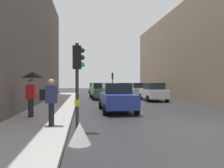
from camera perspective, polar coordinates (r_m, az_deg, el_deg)
ground_plane at (r=8.64m, az=24.36°, el=-11.58°), size 120.00×120.00×0.00m
sidewalk_kerb at (r=13.35m, az=-16.59°, el=-6.98°), size 2.81×40.00×0.16m
traffic_light_near_left at (r=7.45m, az=-9.63°, el=3.73°), size 0.44×0.26×3.22m
traffic_light_far_median at (r=28.76m, az=0.14°, el=1.26°), size 0.24×0.43×3.23m
car_white_compact at (r=20.26m, az=11.52°, el=-2.20°), size 2.13×4.26×1.76m
car_red_sedan at (r=33.86m, az=3.37°, el=-1.16°), size 2.18×4.28×1.76m
car_blue_van at (r=12.59m, az=1.36°, el=-3.76°), size 2.03×4.21×1.76m
car_silver_hatchback at (r=25.58m, az=7.39°, el=-1.66°), size 2.25×4.32×1.76m
car_green_estate at (r=22.11m, az=-3.41°, el=-1.98°), size 2.20×4.29×1.76m
car_yellow_taxi at (r=36.34m, az=-5.00°, el=-1.05°), size 2.19×4.29×1.76m
pedestrian_with_umbrella at (r=10.23m, az=-21.57°, el=0.66°), size 1.00×1.00×2.14m
pedestrian_with_grey_backpack at (r=7.98m, az=-17.06°, el=-4.12°), size 0.62×0.36×1.77m
warning_sign_triangle at (r=6.06m, az=-9.09°, el=-13.58°), size 0.64×0.64×0.65m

